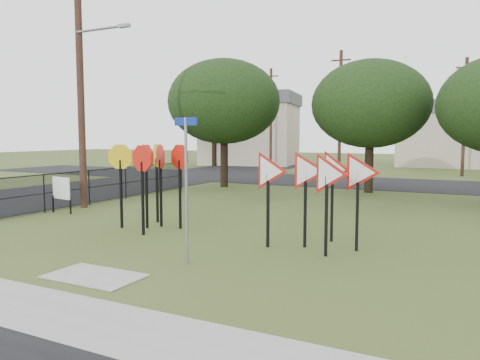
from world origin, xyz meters
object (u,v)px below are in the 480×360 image
Objects in this scene: street_name_sign at (186,182)px; stop_sign_cluster at (151,166)px; info_board at (61,189)px; yield_sign_cluster at (318,176)px.

street_name_sign reaches higher than stop_sign_cluster.
info_board is (-8.15, 3.75, -0.97)m from street_name_sign.
yield_sign_cluster is (2.19, 2.79, 0.00)m from street_name_sign.
street_name_sign is at bearing -24.71° from info_board.
stop_sign_cluster is 4.97m from info_board.
yield_sign_cluster is 10.43m from info_board.
street_name_sign is 2.42× the size of info_board.
street_name_sign is 3.55m from yield_sign_cluster.
stop_sign_cluster is 1.95× the size of info_board.
info_board is at bearing 155.29° from street_name_sign.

